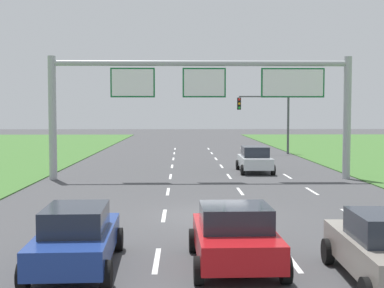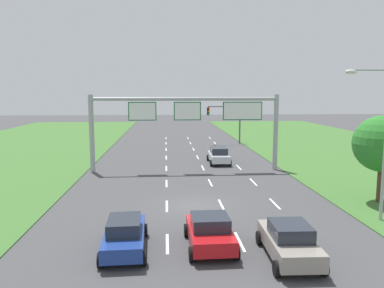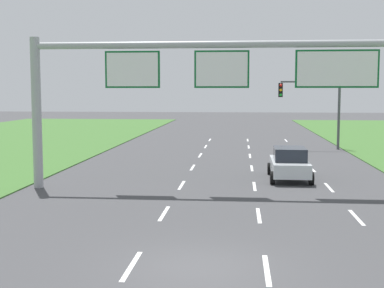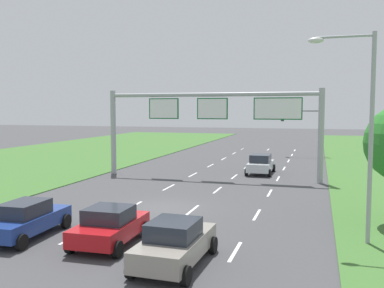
{
  "view_description": "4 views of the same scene",
  "coord_description": "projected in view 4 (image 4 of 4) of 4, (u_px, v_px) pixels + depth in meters",
  "views": [
    {
      "loc": [
        -1.11,
        -19.65,
        3.85
      ],
      "look_at": [
        -0.51,
        9.98,
        2.07
      ],
      "focal_mm": 50.0,
      "sensor_mm": 36.0,
      "label": 1
    },
    {
      "loc": [
        -1.77,
        -23.08,
        7.14
      ],
      "look_at": [
        0.55,
        9.74,
        2.63
      ],
      "focal_mm": 35.0,
      "sensor_mm": 36.0,
      "label": 2
    },
    {
      "loc": [
        1.04,
        -13.34,
        4.55
      ],
      "look_at": [
        -1.33,
        12.96,
        1.91
      ],
      "focal_mm": 50.0,
      "sensor_mm": 36.0,
      "label": 3
    },
    {
      "loc": [
        8.22,
        -21.87,
        5.49
      ],
      "look_at": [
        -0.93,
        8.96,
        2.83
      ],
      "focal_mm": 40.0,
      "sensor_mm": 36.0,
      "label": 4
    }
  ],
  "objects": [
    {
      "name": "car_near_red",
      "position": [
        261.0,
        164.0,
        36.14
      ],
      "size": [
        2.12,
        4.26,
        1.66
      ],
      "rotation": [
        0.0,
        0.0,
        -0.01
      ],
      "color": "silver",
      "rests_on": "ground_plane"
    },
    {
      "name": "lane_dashes_inner_left",
      "position": [
        182.0,
        180.0,
        32.77
      ],
      "size": [
        0.14,
        56.4,
        0.01
      ],
      "color": "white",
      "rests_on": "ground_plane"
    },
    {
      "name": "car_mid_lane",
      "position": [
        110.0,
        226.0,
        17.28
      ],
      "size": [
        2.24,
        3.95,
        1.55
      ],
      "rotation": [
        0.0,
        0.0,
        0.02
      ],
      "color": "red",
      "rests_on": "ground_plane"
    },
    {
      "name": "lane_dashes_inner_right",
      "position": [
        227.0,
        183.0,
        31.78
      ],
      "size": [
        0.14,
        56.4,
        0.01
      ],
      "color": "white",
      "rests_on": "ground_plane"
    },
    {
      "name": "lane_dashes_slip",
      "position": [
        274.0,
        185.0,
        30.78
      ],
      "size": [
        0.14,
        56.4,
        0.01
      ],
      "color": "white",
      "rests_on": "ground_plane"
    },
    {
      "name": "ground_plane",
      "position": [
        162.0,
        208.0,
        23.67
      ],
      "size": [
        200.0,
        200.0,
        0.0
      ],
      "primitive_type": "plane",
      "color": "#424244"
    },
    {
      "name": "sign_gantry",
      "position": [
        214.0,
        116.0,
        33.46
      ],
      "size": [
        17.24,
        0.44,
        7.0
      ],
      "color": "#9EA0A5",
      "rests_on": "ground_plane"
    },
    {
      "name": "car_lead_silver",
      "position": [
        175.0,
        243.0,
        14.95
      ],
      "size": [
        2.2,
        4.31,
        1.63
      ],
      "rotation": [
        0.0,
        0.0,
        -0.03
      ],
      "color": "gray",
      "rests_on": "ground_plane"
    },
    {
      "name": "traffic_light_mast",
      "position": [
        305.0,
        123.0,
        49.0
      ],
      "size": [
        4.76,
        0.49,
        5.6
      ],
      "color": "#47494F",
      "rests_on": "ground_plane"
    },
    {
      "name": "street_lamp",
      "position": [
        361.0,
        119.0,
        17.0
      ],
      "size": [
        2.61,
        0.32,
        8.5
      ],
      "color": "#9EA0A5",
      "rests_on": "ground_plane"
    },
    {
      "name": "car_far_ahead",
      "position": [
        27.0,
        219.0,
        18.27
      ],
      "size": [
        2.13,
        4.39,
        1.56
      ],
      "rotation": [
        0.0,
        0.0,
        0.04
      ],
      "color": "navy",
      "rests_on": "ground_plane"
    }
  ]
}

